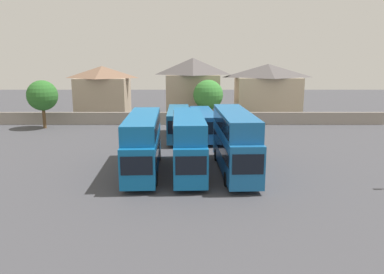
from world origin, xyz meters
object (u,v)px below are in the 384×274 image
(bus_5, at_px, (204,123))
(house_terrace_left, at_px, (104,90))
(bus_4, at_px, (180,122))
(tree_left_of_lot, at_px, (44,96))
(bus_3, at_px, (236,139))
(house_terrace_centre, at_px, (194,86))
(tree_behind_wall, at_px, (209,95))
(house_terrace_right, at_px, (268,89))
(bus_2, at_px, (189,141))
(bus_1, at_px, (144,140))

(bus_5, height_order, house_terrace_left, house_terrace_left)
(bus_4, bearing_deg, tree_left_of_lot, -111.17)
(bus_3, distance_m, tree_left_of_lot, 31.26)
(house_terrace_centre, xyz_separation_m, tree_left_of_lot, (-20.47, -12.16, -0.40))
(house_terrace_left, bearing_deg, tree_behind_wall, -21.46)
(bus_4, distance_m, tree_left_of_lot, 20.03)
(house_terrace_right, distance_m, tree_behind_wall, 12.22)
(bus_3, relative_size, tree_behind_wall, 1.83)
(bus_3, xyz_separation_m, house_terrace_right, (9.12, 32.31, 1.55))
(house_terrace_right, bearing_deg, bus_2, -111.72)
(bus_4, bearing_deg, house_terrace_right, 141.28)
(house_terrace_right, height_order, tree_behind_wall, house_terrace_right)
(house_terrace_left, xyz_separation_m, house_terrace_centre, (15.21, -0.21, 0.69))
(house_terrace_right, bearing_deg, tree_left_of_lot, -159.74)
(bus_4, distance_m, house_terrace_left, 23.42)
(tree_left_of_lot, distance_m, tree_behind_wall, 23.41)
(house_terrace_centre, bearing_deg, bus_5, -86.56)
(bus_4, xyz_separation_m, house_terrace_left, (-13.46, 19.03, 2.23))
(bus_4, bearing_deg, house_terrace_left, -146.33)
(house_terrace_centre, bearing_deg, bus_2, -90.80)
(bus_4, bearing_deg, tree_behind_wall, 160.08)
(bus_1, relative_size, house_terrace_left, 1.30)
(bus_2, xyz_separation_m, tree_behind_wall, (2.73, 25.86, 1.36))
(bus_1, bearing_deg, house_terrace_right, 149.66)
(bus_3, bearing_deg, bus_1, -92.29)
(bus_3, height_order, tree_left_of_lot, tree_left_of_lot)
(bus_1, height_order, tree_left_of_lot, tree_left_of_lot)
(bus_5, relative_size, house_terrace_centre, 1.10)
(tree_behind_wall, bearing_deg, tree_left_of_lot, -166.41)
(bus_2, relative_size, tree_behind_wall, 1.71)
(house_terrace_right, xyz_separation_m, tree_behind_wall, (-10.23, -6.67, -0.31))
(bus_3, xyz_separation_m, tree_left_of_lot, (-23.86, 20.13, 1.66))
(bus_5, bearing_deg, tree_left_of_lot, -111.07)
(bus_2, relative_size, house_terrace_left, 1.24)
(bus_3, height_order, house_terrace_centre, house_terrace_centre)
(bus_3, bearing_deg, house_terrace_left, -152.59)
(bus_1, relative_size, tree_behind_wall, 1.80)
(house_terrace_left, bearing_deg, bus_1, -71.33)
(bus_1, relative_size, bus_2, 1.05)
(house_terrace_left, bearing_deg, bus_2, -65.74)
(bus_5, distance_m, house_terrace_centre, 19.09)
(bus_1, height_order, tree_behind_wall, tree_behind_wall)
(bus_3, bearing_deg, bus_5, -172.86)
(bus_1, distance_m, bus_3, 7.61)
(bus_2, bearing_deg, house_terrace_right, 155.87)
(bus_2, xyz_separation_m, tree_left_of_lot, (-20.02, 20.36, 1.78))
(bus_1, bearing_deg, house_terrace_left, -164.30)
(tree_behind_wall, bearing_deg, house_terrace_left, 158.54)
(bus_4, height_order, bus_5, bus_4)
(bus_3, xyz_separation_m, tree_behind_wall, (-1.11, 25.63, 1.24))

